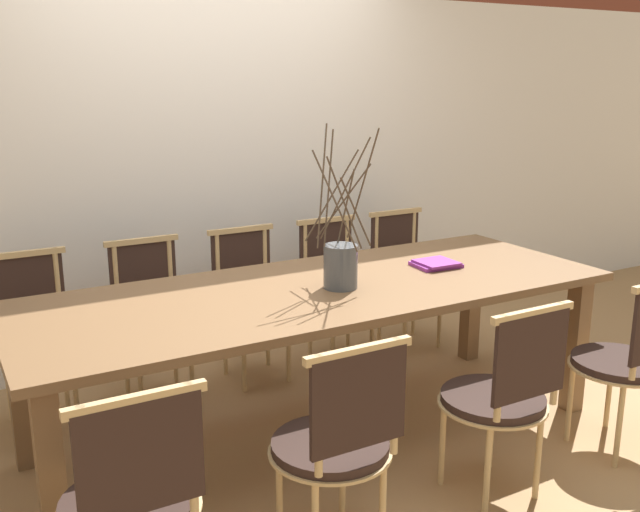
{
  "coord_description": "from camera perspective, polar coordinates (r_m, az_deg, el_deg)",
  "views": [
    {
      "loc": [
        -1.59,
        -2.82,
        1.75
      ],
      "look_at": [
        0.0,
        0.0,
        0.92
      ],
      "focal_mm": 40.0,
      "sensor_mm": 36.0,
      "label": 1
    }
  ],
  "objects": [
    {
      "name": "chair_near_leftend",
      "position": [
        2.4,
        -14.78,
        -18.18
      ],
      "size": [
        0.46,
        0.46,
        0.88
      ],
      "color": "black",
      "rests_on": "ground_plane"
    },
    {
      "name": "chair_far_leftend",
      "position": [
        3.89,
        -21.86,
        -5.8
      ],
      "size": [
        0.46,
        0.46,
        0.88
      ],
      "rotation": [
        0.0,
        0.0,
        3.14
      ],
      "color": "black",
      "rests_on": "ground_plane"
    },
    {
      "name": "chair_near_right",
      "position": [
        3.63,
        23.47,
        -7.39
      ],
      "size": [
        0.46,
        0.46,
        0.88
      ],
      "color": "black",
      "rests_on": "ground_plane"
    },
    {
      "name": "book_stack",
      "position": [
        3.78,
        9.27,
        -0.62
      ],
      "size": [
        0.24,
        0.21,
        0.03
      ],
      "color": "#842D8C",
      "rests_on": "dining_table"
    },
    {
      "name": "chair_far_rightend",
      "position": [
        4.73,
        6.91,
        -1.38
      ],
      "size": [
        0.46,
        0.46,
        0.88
      ],
      "rotation": [
        0.0,
        0.0,
        3.14
      ],
      "color": "black",
      "rests_on": "ground_plane"
    },
    {
      "name": "chair_far_center",
      "position": [
        4.19,
        -5.48,
        -3.4
      ],
      "size": [
        0.46,
        0.46,
        0.88
      ],
      "rotation": [
        0.0,
        0.0,
        3.14
      ],
      "color": "black",
      "rests_on": "ground_plane"
    },
    {
      "name": "ground_plane",
      "position": [
        3.68,
        0.0,
        -14.09
      ],
      "size": [
        16.0,
        16.0,
        0.0
      ],
      "primitive_type": "plane",
      "color": "#A87F51"
    },
    {
      "name": "vase_centerpiece",
      "position": [
        3.34,
        1.66,
        -0.54
      ],
      "size": [
        0.34,
        0.34,
        0.76
      ],
      "color": "#4C5156",
      "rests_on": "dining_table"
    },
    {
      "name": "chair_far_right",
      "position": [
        4.45,
        1.36,
        -2.3
      ],
      "size": [
        0.46,
        0.46,
        0.88
      ],
      "rotation": [
        0.0,
        0.0,
        3.14
      ],
      "color": "black",
      "rests_on": "ground_plane"
    },
    {
      "name": "chair_near_left",
      "position": [
        2.64,
        1.37,
        -14.45
      ],
      "size": [
        0.46,
        0.46,
        0.88
      ],
      "color": "black",
      "rests_on": "ground_plane"
    },
    {
      "name": "chair_near_center",
      "position": [
        3.07,
        14.33,
        -10.54
      ],
      "size": [
        0.46,
        0.46,
        0.88
      ],
      "color": "black",
      "rests_on": "ground_plane"
    },
    {
      "name": "dining_table",
      "position": [
        3.41,
        0.0,
        -3.83
      ],
      "size": [
        2.85,
        1.04,
        0.77
      ],
      "color": "brown",
      "rests_on": "ground_plane"
    },
    {
      "name": "wall_rear",
      "position": [
        4.5,
        -8.91,
        12.21
      ],
      "size": [
        12.0,
        0.06,
        3.2
      ],
      "color": "white",
      "rests_on": "ground_plane"
    },
    {
      "name": "chair_far_left",
      "position": [
        4.0,
        -13.23,
        -4.59
      ],
      "size": [
        0.46,
        0.46,
        0.88
      ],
      "rotation": [
        0.0,
        0.0,
        3.14
      ],
      "color": "black",
      "rests_on": "ground_plane"
    }
  ]
}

